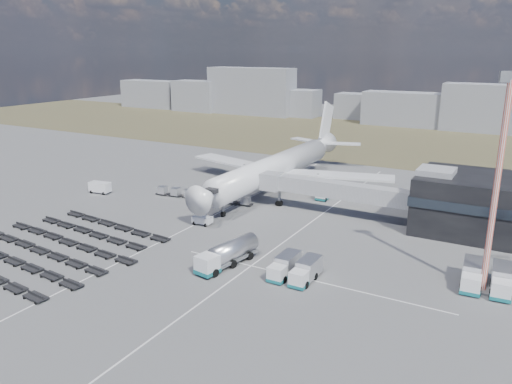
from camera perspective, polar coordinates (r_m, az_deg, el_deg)
The scene contains 16 objects.
ground at distance 89.10m, azimuth -6.93°, elevation -4.43°, with size 420.00×420.00×0.00m, color #565659.
grass_strip at distance 186.44m, azimuth 13.51°, elevation 6.02°, with size 420.00×90.00×0.01m, color #4E4A2E.
lane_markings at distance 86.41m, azimuth -0.49°, elevation -4.97°, with size 47.12×110.00×0.01m.
terminal at distance 94.46m, azimuth 26.86°, elevation -1.55°, with size 30.40×16.40×11.00m.
jet_bridge at distance 97.28m, azimuth 7.78°, elevation 0.43°, with size 30.30×3.80×7.05m.
airliner at distance 114.11m, azimuth 2.61°, elevation 3.00°, with size 51.59×64.53×17.62m.
skyline at distance 220.83m, azimuth 18.66°, elevation 9.56°, with size 299.55×24.68×24.95m.
fuel_tanker at distance 74.35m, azimuth -3.29°, elevation -7.07°, with size 4.70×11.63×3.66m.
pushback_tug at distance 91.92m, azimuth -6.15°, elevation -3.24°, with size 3.50×1.97×1.55m, color white.
utility_van at distance 116.45m, azimuth -17.40°, elevation 0.49°, with size 4.73×2.14×2.49m, color white.
catering_truck at distance 108.08m, azimuth 7.92°, elevation -0.03°, with size 2.37×5.77×2.65m.
service_trucks_near at distance 70.62m, azimuth 4.48°, elevation -8.71°, with size 5.66×6.76×2.71m.
service_trucks_far at distance 74.18m, azimuth 24.87°, elevation -8.87°, with size 6.58×7.72×2.96m.
uld_row at distance 106.50m, azimuth -6.11°, elevation -0.38°, with size 22.80×4.28×1.76m.
baggage_dollies at distance 87.44m, azimuth -22.33°, elevation -5.69°, with size 33.07×28.02×0.82m.
floodlight_mast at distance 69.03m, azimuth 25.77°, elevation 0.42°, with size 2.71×2.20×28.49m.
Camera 1 is at (50.05, -66.91, 30.94)m, focal length 35.00 mm.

